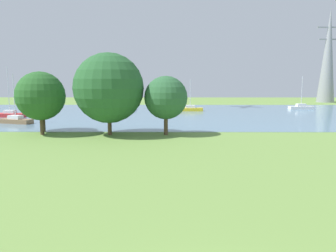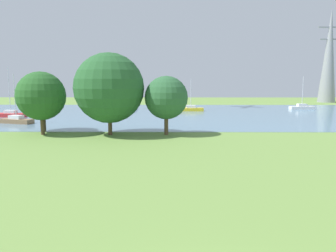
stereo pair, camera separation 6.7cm
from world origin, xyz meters
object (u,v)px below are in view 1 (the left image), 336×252
(sailboat_yellow, at_px, (190,109))
(sailboat_brown, at_px, (16,120))
(sailboat_red, at_px, (10,114))
(tree_west_far, at_px, (166,98))
(tree_west_near, at_px, (109,88))
(tree_east_near, at_px, (40,96))
(sailboat_gray, at_px, (124,107))
(electricity_pylon, at_px, (328,56))
(sailboat_white, at_px, (301,107))
(tree_mid_shore, at_px, (42,97))

(sailboat_yellow, relative_size, sailboat_brown, 0.91)
(sailboat_red, xyz_separation_m, tree_west_far, (25.31, -16.67, 3.58))
(sailboat_yellow, relative_size, tree_west_near, 0.68)
(sailboat_yellow, relative_size, sailboat_red, 0.76)
(sailboat_red, relative_size, tree_east_near, 1.16)
(sailboat_brown, bearing_deg, sailboat_gray, 61.12)
(sailboat_yellow, xyz_separation_m, sailboat_red, (-29.57, -10.17, 0.02))
(tree_west_far, relative_size, electricity_pylon, 0.27)
(sailboat_white, bearing_deg, electricity_pylon, 55.02)
(sailboat_white, relative_size, tree_west_far, 1.03)
(electricity_pylon, bearing_deg, sailboat_brown, -145.74)
(sailboat_red, distance_m, tree_west_near, 25.86)
(tree_west_near, xyz_separation_m, tree_west_far, (6.16, 0.08, -1.05))
(tree_east_near, height_order, tree_west_far, tree_east_near)
(sailboat_yellow, height_order, sailboat_red, sailboat_red)
(sailboat_yellow, height_order, electricity_pylon, electricity_pylon)
(sailboat_yellow, height_order, tree_west_far, tree_west_far)
(sailboat_red, bearing_deg, tree_mid_shore, -52.88)
(sailboat_brown, height_order, sailboat_gray, sailboat_brown)
(tree_west_far, height_order, electricity_pylon, electricity_pylon)
(sailboat_white, distance_m, tree_east_near, 51.11)
(tree_east_near, bearing_deg, sailboat_gray, 81.20)
(sailboat_gray, bearing_deg, sailboat_brown, -118.88)
(tree_west_near, bearing_deg, sailboat_brown, 147.99)
(tree_mid_shore, bearing_deg, sailboat_red, 127.12)
(sailboat_yellow, bearing_deg, tree_west_near, -111.14)
(tree_west_far, bearing_deg, sailboat_red, 146.62)
(tree_east_near, distance_m, tree_west_near, 7.52)
(tree_mid_shore, distance_m, tree_west_near, 8.50)
(sailboat_yellow, bearing_deg, tree_west_far, -99.01)
(electricity_pylon, bearing_deg, tree_east_near, -136.89)
(sailboat_red, relative_size, tree_mid_shore, 1.26)
(tree_west_near, relative_size, tree_west_far, 1.39)
(sailboat_yellow, relative_size, tree_east_near, 0.88)
(tree_mid_shore, xyz_separation_m, electricity_pylon, (55.63, 49.33, 8.02))
(tree_west_far, bearing_deg, electricity_pylon, 51.22)
(sailboat_yellow, xyz_separation_m, tree_west_near, (-10.41, -26.92, 4.66))
(sailboat_red, relative_size, tree_west_near, 0.90)
(tree_mid_shore, bearing_deg, tree_east_near, -72.41)
(sailboat_white, relative_size, sailboat_gray, 1.26)
(sailboat_yellow, distance_m, sailboat_gray, 13.70)
(sailboat_brown, distance_m, electricity_pylon, 76.11)
(sailboat_yellow, bearing_deg, sailboat_white, 10.06)
(sailboat_brown, xyz_separation_m, electricity_pylon, (62.18, 42.35, 11.55))
(sailboat_gray, height_order, tree_west_far, tree_west_far)
(sailboat_white, xyz_separation_m, tree_east_near, (-40.56, -30.86, 3.79))
(sailboat_brown, bearing_deg, sailboat_yellow, 35.26)
(tree_west_far, bearing_deg, tree_west_near, -179.29)
(sailboat_gray, bearing_deg, tree_east_near, -98.80)
(sailboat_yellow, distance_m, tree_mid_shore, 31.11)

